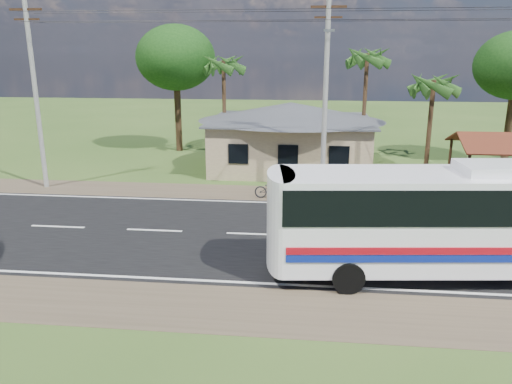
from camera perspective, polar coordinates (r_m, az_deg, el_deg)
ground at (r=21.75m, az=-0.10°, el=-4.88°), size 120.00×120.00×0.00m
road at (r=21.74m, az=-0.10°, el=-4.86°), size 120.00×16.00×0.03m
house at (r=33.61m, az=4.01°, el=7.21°), size 12.40×10.00×5.00m
waiting_shed at (r=31.08m, az=26.45°, el=5.02°), size 5.20×4.48×3.35m
concrete_barrier at (r=28.55m, az=25.94°, el=-0.47°), size 7.00×0.30×0.90m
utility_poles at (r=26.77m, az=7.24°, el=11.62°), size 32.80×2.22×11.00m
palm_near at (r=32.11m, az=19.63°, el=11.45°), size 2.80×2.80×6.70m
palm_mid at (r=35.91m, az=12.59°, el=14.68°), size 2.80×2.80×8.20m
palm_far at (r=36.74m, az=-3.74°, el=14.28°), size 2.80×2.80×7.70m
tree_behind_house at (r=39.54m, az=-9.16°, el=14.87°), size 6.00×6.00×9.61m
coach_bus at (r=18.62m, az=23.39°, el=-2.26°), size 13.37×4.17×4.08m
motorcycle at (r=26.76m, az=1.90°, el=0.30°), size 2.02×0.89×1.03m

